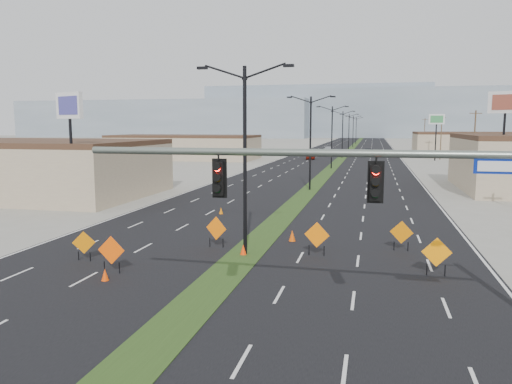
% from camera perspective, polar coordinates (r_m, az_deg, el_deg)
% --- Properties ---
extents(ground, '(600.00, 600.00, 0.00)m').
position_cam_1_polar(ground, '(16.56, -12.19, -17.35)').
color(ground, gray).
rests_on(ground, ground).
extents(road_surface, '(25.00, 400.00, 0.02)m').
position_cam_1_polar(road_surface, '(113.91, 9.92, 3.99)').
color(road_surface, black).
rests_on(road_surface, ground).
extents(median_strip, '(2.00, 400.00, 0.04)m').
position_cam_1_polar(median_strip, '(113.91, 9.92, 3.99)').
color(median_strip, '#274016').
rests_on(median_strip, ground).
extents(building_sw_far, '(30.00, 14.00, 4.50)m').
position_cam_1_polar(building_sw_far, '(105.91, -8.18, 4.98)').
color(building_sw_far, tan).
rests_on(building_sw_far, ground).
extents(mesa_west, '(180.00, 50.00, 22.00)m').
position_cam_1_polar(mesa_west, '(319.67, -10.20, 8.20)').
color(mesa_west, gray).
rests_on(mesa_west, ground).
extents(mesa_center, '(220.00, 50.00, 28.00)m').
position_cam_1_polar(mesa_center, '(315.36, 19.54, 8.44)').
color(mesa_center, gray).
rests_on(mesa_center, ground).
extents(mesa_backdrop, '(140.00, 50.00, 32.00)m').
position_cam_1_polar(mesa_backdrop, '(335.63, 7.06, 9.08)').
color(mesa_backdrop, gray).
rests_on(mesa_backdrop, ground).
extents(signal_mast, '(16.30, 0.60, 8.00)m').
position_cam_1_polar(signal_mast, '(15.77, 20.21, -0.69)').
color(signal_mast, slate).
rests_on(signal_mast, ground).
extents(streetlight_0, '(5.15, 0.24, 10.02)m').
position_cam_1_polar(streetlight_0, '(26.39, -1.28, 4.29)').
color(streetlight_0, black).
rests_on(streetlight_0, ground).
extents(streetlight_1, '(5.15, 0.24, 10.02)m').
position_cam_1_polar(streetlight_1, '(53.93, 6.23, 5.93)').
color(streetlight_1, black).
rests_on(streetlight_1, ground).
extents(streetlight_2, '(5.15, 0.24, 10.02)m').
position_cam_1_polar(streetlight_2, '(81.79, 8.66, 6.44)').
color(streetlight_2, black).
rests_on(streetlight_2, ground).
extents(streetlight_3, '(5.15, 0.24, 10.02)m').
position_cam_1_polar(streetlight_3, '(109.72, 9.86, 6.69)').
color(streetlight_3, black).
rests_on(streetlight_3, ground).
extents(streetlight_4, '(5.15, 0.24, 10.02)m').
position_cam_1_polar(streetlight_4, '(137.67, 10.57, 6.83)').
color(streetlight_4, black).
rests_on(streetlight_4, ground).
extents(streetlight_5, '(5.15, 0.24, 10.02)m').
position_cam_1_polar(streetlight_5, '(165.65, 11.04, 6.93)').
color(streetlight_5, black).
rests_on(streetlight_5, ground).
extents(streetlight_6, '(5.15, 0.24, 10.02)m').
position_cam_1_polar(streetlight_6, '(193.63, 11.37, 6.99)').
color(streetlight_6, black).
rests_on(streetlight_6, ground).
extents(utility_pole_1, '(1.60, 0.20, 9.00)m').
position_cam_1_polar(utility_pole_1, '(74.75, 23.66, 5.22)').
color(utility_pole_1, '#4C3823').
rests_on(utility_pole_1, ground).
extents(utility_pole_2, '(1.60, 0.20, 9.00)m').
position_cam_1_polar(utility_pole_2, '(109.35, 20.39, 5.93)').
color(utility_pole_2, '#4C3823').
rests_on(utility_pole_2, ground).
extents(utility_pole_3, '(1.60, 0.20, 9.00)m').
position_cam_1_polar(utility_pole_3, '(144.15, 18.69, 6.29)').
color(utility_pole_3, '#4C3823').
rests_on(utility_pole_3, ground).
extents(car_left, '(2.20, 4.58, 1.51)m').
position_cam_1_polar(car_left, '(104.33, 6.24, 4.15)').
color(car_left, maroon).
rests_on(car_left, ground).
extents(car_mid, '(1.99, 5.07, 1.64)m').
position_cam_1_polar(car_mid, '(117.83, 12.78, 4.43)').
color(car_mid, black).
rests_on(car_mid, ground).
extents(car_far, '(2.58, 5.57, 1.58)m').
position_cam_1_polar(car_far, '(130.35, 8.22, 4.81)').
color(car_far, '#A2A5AB').
rests_on(car_far, ground).
extents(construction_sign_0, '(1.12, 0.43, 1.56)m').
position_cam_1_polar(construction_sign_0, '(27.26, -19.08, -5.60)').
color(construction_sign_0, '#D56F04').
rests_on(construction_sign_0, ground).
extents(construction_sign_1, '(1.35, 0.08, 1.79)m').
position_cam_1_polar(construction_sign_1, '(24.61, -16.22, -6.54)').
color(construction_sign_1, '#FF5205').
rests_on(construction_sign_1, ground).
extents(construction_sign_2, '(1.31, 0.44, 1.80)m').
position_cam_1_polar(construction_sign_2, '(28.61, -4.57, -4.27)').
color(construction_sign_2, '#FE6A05').
rests_on(construction_sign_2, ground).
extents(construction_sign_3, '(1.37, 0.28, 1.84)m').
position_cam_1_polar(construction_sign_3, '(26.92, 6.96, -5.01)').
color(construction_sign_3, orange).
rests_on(construction_sign_3, ground).
extents(construction_sign_4, '(1.37, 0.12, 1.83)m').
position_cam_1_polar(construction_sign_4, '(24.65, 19.95, -6.62)').
color(construction_sign_4, orange).
rests_on(construction_sign_4, ground).
extents(construction_sign_5, '(1.26, 0.33, 1.70)m').
position_cam_1_polar(construction_sign_5, '(28.93, 16.29, -4.55)').
color(construction_sign_5, orange).
rests_on(construction_sign_5, ground).
extents(cone_0, '(0.37, 0.37, 0.57)m').
position_cam_1_polar(cone_0, '(23.70, -16.88, -9.05)').
color(cone_0, '#F24305').
rests_on(cone_0, ground).
extents(cone_1, '(0.40, 0.40, 0.61)m').
position_cam_1_polar(cone_1, '(27.01, -1.47, -6.63)').
color(cone_1, '#FF3805').
rests_on(cone_1, ground).
extents(cone_2, '(0.52, 0.52, 0.69)m').
position_cam_1_polar(cone_2, '(30.27, 4.16, -5.01)').
color(cone_2, '#DB4A04').
rests_on(cone_2, ground).
extents(cone_3, '(0.41, 0.41, 0.55)m').
position_cam_1_polar(cone_3, '(39.46, -4.03, -2.15)').
color(cone_3, orange).
rests_on(cone_3, ground).
extents(pole_sign_west, '(3.01, 1.53, 9.57)m').
position_cam_1_polar(pole_sign_west, '(42.94, -20.53, 8.28)').
color(pole_sign_west, black).
rests_on(pole_sign_west, ground).
extents(pole_sign_east_near, '(3.30, 1.64, 10.52)m').
position_cam_1_polar(pole_sign_east_near, '(58.99, 26.61, 8.46)').
color(pole_sign_east_near, black).
rests_on(pole_sign_east_near, ground).
extents(pole_sign_east_far, '(3.01, 0.45, 9.21)m').
position_cam_1_polar(pole_sign_east_far, '(105.54, 19.93, 7.45)').
color(pole_sign_east_far, black).
rests_on(pole_sign_east_far, ground).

